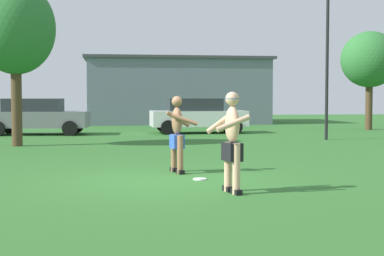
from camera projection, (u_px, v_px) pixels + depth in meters
The scene contains 10 objects.
ground_plane at pixel (165, 180), 11.14m from camera, with size 80.00×80.00×0.00m, color #2D6628.
player_near at pixel (177, 133), 12.22m from camera, with size 0.66×0.68×1.66m.
player_in_black at pixel (232, 137), 9.64m from camera, with size 0.68×0.65×1.74m.
frisbee at pixel (200, 179), 11.23m from camera, with size 0.27×0.27×0.03m, color white.
car_gray_near_post at pixel (37, 116), 24.67m from camera, with size 4.44×2.33×1.58m.
car_white_mid_lot at pixel (197, 115), 25.71m from camera, with size 4.35×2.12×1.58m.
lamp_post at pixel (327, 47), 21.61m from camera, with size 0.60×0.24×5.81m.
outbuilding_behind_lot at pixel (175, 91), 36.27m from camera, with size 11.35×7.13×4.07m.
tree_behind_players at pixel (370, 60), 28.25m from camera, with size 2.85×2.85×4.93m.
tree_near_building at pixel (15, 29), 18.75m from camera, with size 2.63×2.63×5.48m.
Camera 1 is at (-1.04, -11.03, 1.64)m, focal length 52.90 mm.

